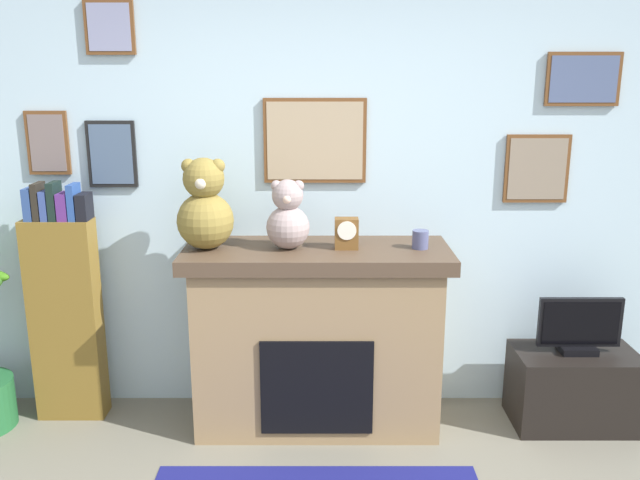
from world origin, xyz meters
The scene contains 9 objects.
back_wall centered at (0.00, 2.00, 1.30)m, with size 5.20×0.15×2.60m.
fireplace centered at (-0.05, 1.66, 0.53)m, with size 1.47×0.61×1.06m.
bookshelf centered at (-1.50, 1.74, 0.66)m, with size 0.39×0.16×1.41m.
tv_stand centered at (1.44, 1.64, 0.22)m, with size 0.69×0.40×0.44m, color black.
television centered at (1.44, 1.64, 0.59)m, with size 0.47×0.14×0.33m.
candle_jar centered at (0.52, 1.65, 1.11)m, with size 0.09×0.09×0.10m, color #4C517A.
mantel_clock centered at (0.12, 1.64, 1.14)m, with size 0.13×0.10×0.17m.
teddy_bear_tan centered at (-0.65, 1.65, 1.28)m, with size 0.31×0.31×0.50m.
teddy_bear_grey centered at (-0.20, 1.65, 1.23)m, with size 0.24×0.24×0.38m.
Camera 1 is at (-0.03, -1.87, 2.00)m, focal length 37.29 mm.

